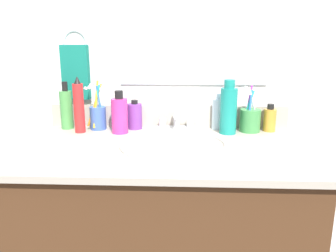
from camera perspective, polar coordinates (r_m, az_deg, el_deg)
name	(u,v)px	position (r m, az deg, el deg)	size (l,w,h in m)	color
vanity_cabinet	(165,243)	(1.29, -0.48, -19.38)	(0.93, 0.51, 0.70)	#4C2D19
countertop	(165,149)	(1.13, -0.51, -3.94)	(0.97, 0.56, 0.02)	#B2A899
backsplash	(168,116)	(1.37, 0.08, 1.71)	(0.97, 0.02, 0.09)	#B2A899
back_wall	(169,139)	(1.46, 0.18, -2.22)	(2.07, 0.04, 1.30)	white
mirror_panel	(194,13)	(1.38, 4.53, 18.64)	(0.60, 0.01, 0.56)	#B2BCC6
towel_ring	(75,42)	(1.45, -15.60, 13.62)	(0.10, 0.10, 0.01)	silver
hand_towel	(76,72)	(1.44, -15.51, 8.83)	(0.11, 0.04, 0.22)	#147260
sink_basin	(175,153)	(1.15, 1.21, -4.64)	(0.38, 0.38, 0.11)	white
faucet	(176,123)	(1.32, 1.43, 0.45)	(0.16, 0.10, 0.08)	silver
bottle_spray_red	(79,107)	(1.32, -14.98, 3.21)	(0.04, 0.04, 0.22)	red
bottle_cream_purple	(135,116)	(1.35, -5.69, 1.74)	(0.06, 0.06, 0.12)	#7A3899
bottle_mouthwash_teal	(228,109)	(1.28, 10.29, 2.81)	(0.06, 0.06, 0.20)	teal
bottle_toner_green	(66,109)	(1.40, -16.97, 2.83)	(0.05, 0.05, 0.19)	#4C9E4C
bottle_soap_pink	(120,115)	(1.29, -8.28, 1.91)	(0.06, 0.06, 0.16)	#D8338C
bottle_oil_amber	(270,119)	(1.36, 16.98, 1.11)	(0.05, 0.05, 0.11)	gold
bottle_gel_clear	(219,113)	(1.35, 8.67, 2.14)	(0.06, 0.06, 0.14)	silver
cup_blue_plastic	(98,116)	(1.36, -11.90, 1.66)	(0.08, 0.07, 0.20)	#3F66B7
cup_green	(250,119)	(1.34, 13.83, 1.12)	(0.09, 0.08, 0.18)	#3F8C47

